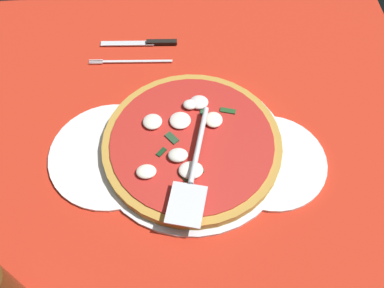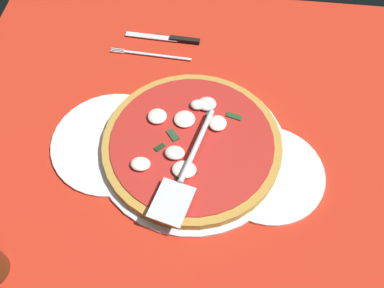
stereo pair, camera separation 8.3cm
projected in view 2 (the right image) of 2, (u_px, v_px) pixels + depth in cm
name	position (u px, v px, depth cm)	size (l,w,h in cm)	color
ground_plane	(187.00, 163.00, 84.05)	(99.15, 99.15, 0.80)	red
checker_pattern	(187.00, 162.00, 83.67)	(99.15, 99.15, 0.10)	silver
pizza_pan	(192.00, 148.00, 84.73)	(36.41, 36.41, 0.98)	silver
dinner_plate_left	(113.00, 143.00, 85.45)	(23.84, 23.84, 1.00)	white
dinner_plate_right	(268.00, 174.00, 81.61)	(21.00, 21.00, 1.00)	white
pizza	(192.00, 143.00, 83.45)	(34.10, 34.10, 3.43)	#BE8C39
pizza_server	(186.00, 170.00, 77.12)	(9.40, 24.52, 1.00)	silver
place_setting_far	(161.00, 47.00, 100.01)	(19.70, 13.34, 1.40)	white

